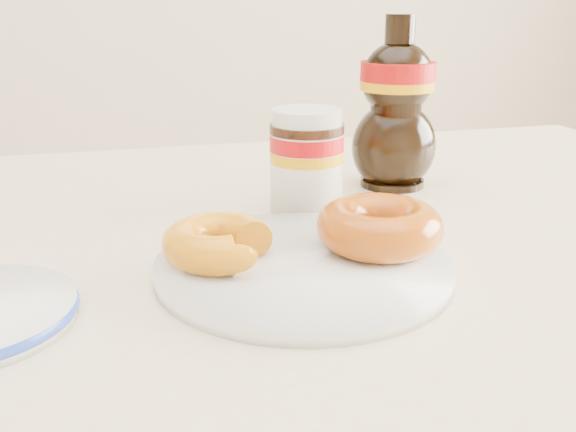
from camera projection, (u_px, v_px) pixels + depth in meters
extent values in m
cube|color=#F6E7BB|center=(232.00, 265.00, 0.62)|extent=(1.40, 0.90, 0.04)
cylinder|color=#C6B28C|center=(521.00, 339.00, 1.23)|extent=(0.06, 0.06, 0.71)
cylinder|color=white|center=(303.00, 266.00, 0.55)|extent=(0.25, 0.25, 0.01)
torus|color=white|center=(303.00, 265.00, 0.55)|extent=(0.25, 0.25, 0.01)
torus|color=orange|center=(218.00, 242.00, 0.54)|extent=(0.10, 0.10, 0.03)
torus|color=#9B450A|center=(379.00, 226.00, 0.56)|extent=(0.14, 0.14, 0.04)
cylinder|color=white|center=(306.00, 170.00, 0.69)|extent=(0.08, 0.08, 0.09)
cylinder|color=#95050B|center=(307.00, 142.00, 0.68)|extent=(0.08, 0.08, 0.02)
cylinder|color=#D89905|center=(307.00, 156.00, 0.69)|extent=(0.08, 0.08, 0.01)
cylinder|color=black|center=(307.00, 129.00, 0.68)|extent=(0.08, 0.08, 0.01)
cylinder|color=white|center=(307.00, 118.00, 0.68)|extent=(0.07, 0.07, 0.02)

